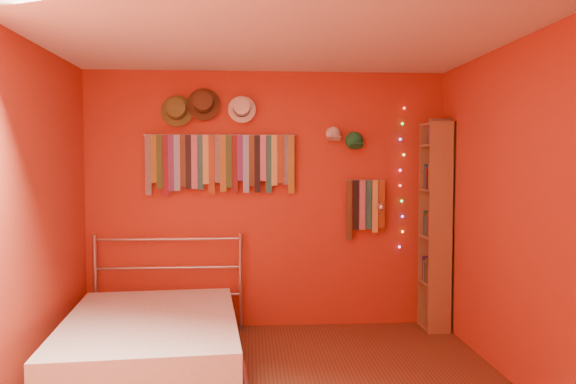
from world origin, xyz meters
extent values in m
cube|color=#AE1D1C|center=(0.00, 1.75, 1.25)|extent=(3.50, 0.02, 2.50)
cube|color=#AE1D1C|center=(1.75, 0.00, 1.25)|extent=(0.02, 3.50, 2.50)
cube|color=#AE1D1C|center=(-1.75, 0.00, 1.25)|extent=(0.02, 3.50, 2.50)
cube|color=white|center=(0.00, 0.00, 2.50)|extent=(3.50, 3.50, 0.02)
cylinder|color=#ADADB2|center=(-0.45, 1.70, 1.88)|extent=(1.45, 0.01, 0.01)
cube|color=#151251|center=(-1.14, 1.69, 1.59)|extent=(0.06, 0.01, 0.58)
cube|color=olive|center=(-1.08, 1.68, 1.65)|extent=(0.06, 0.01, 0.46)
cube|color=#28481C|center=(-1.03, 1.68, 1.62)|extent=(0.06, 0.01, 0.51)
cube|color=maroon|center=(-0.97, 1.69, 1.59)|extent=(0.06, 0.01, 0.59)
cube|color=#41165B|center=(-0.92, 1.68, 1.61)|extent=(0.06, 0.01, 0.54)
cube|color=#6B96BF|center=(-0.86, 1.68, 1.61)|extent=(0.06, 0.01, 0.53)
cube|color=#462C17|center=(-0.81, 1.69, 1.63)|extent=(0.06, 0.01, 0.49)
cube|color=black|center=(-0.75, 1.68, 1.62)|extent=(0.06, 0.01, 0.52)
cube|color=#A45269|center=(-0.70, 1.68, 1.62)|extent=(0.06, 0.01, 0.52)
cube|color=#195A55|center=(-0.64, 1.69, 1.62)|extent=(0.06, 0.01, 0.52)
cube|color=gold|center=(-0.59, 1.68, 1.65)|extent=(0.06, 0.01, 0.47)
cube|color=maroon|center=(-0.53, 1.68, 1.59)|extent=(0.06, 0.01, 0.57)
cube|color=#131755|center=(-0.48, 1.69, 1.65)|extent=(0.06, 0.01, 0.46)
cube|color=brown|center=(-0.42, 1.68, 1.61)|extent=(0.06, 0.01, 0.55)
cube|color=#27491D|center=(-0.37, 1.68, 1.63)|extent=(0.06, 0.01, 0.50)
cube|color=#5C120D|center=(-0.31, 1.69, 1.60)|extent=(0.06, 0.01, 0.56)
cube|color=#491C70|center=(-0.26, 1.68, 1.66)|extent=(0.06, 0.01, 0.44)
cube|color=#6F9EC6|center=(-0.20, 1.68, 1.60)|extent=(0.06, 0.01, 0.55)
cube|color=#4C3419|center=(-0.15, 1.69, 1.63)|extent=(0.06, 0.01, 0.49)
cube|color=black|center=(-0.09, 1.68, 1.60)|extent=(0.06, 0.01, 0.55)
cube|color=#BD5E81|center=(-0.04, 1.68, 1.66)|extent=(0.06, 0.01, 0.44)
cube|color=#1B5F5B|center=(0.02, 1.69, 1.60)|extent=(0.06, 0.01, 0.56)
cube|color=#C1B74D|center=(0.07, 1.68, 1.64)|extent=(0.06, 0.01, 0.49)
cube|color=maroon|center=(0.13, 1.68, 1.65)|extent=(0.06, 0.01, 0.46)
cube|color=navy|center=(0.18, 1.69, 1.64)|extent=(0.06, 0.01, 0.48)
cube|color=olive|center=(0.23, 1.68, 1.60)|extent=(0.06, 0.01, 0.56)
cylinder|color=#ADADB2|center=(0.96, 1.70, 1.44)|extent=(0.40, 0.01, 0.01)
cube|color=#452D17|center=(0.80, 1.69, 1.15)|extent=(0.06, 0.01, 0.59)
cube|color=black|center=(0.87, 1.68, 1.20)|extent=(0.06, 0.01, 0.49)
cube|color=#AA556F|center=(0.93, 1.68, 1.20)|extent=(0.06, 0.01, 0.49)
cube|color=#1B605C|center=(1.00, 1.69, 1.20)|extent=(0.06, 0.01, 0.48)
cube|color=tan|center=(1.06, 1.68, 1.19)|extent=(0.06, 0.01, 0.52)
cube|color=brown|center=(1.12, 1.68, 1.21)|extent=(0.06, 0.01, 0.47)
cylinder|color=brown|center=(-0.86, 1.69, 2.11)|extent=(0.31, 0.08, 0.30)
cylinder|color=brown|center=(-0.86, 1.64, 2.12)|extent=(0.18, 0.15, 0.20)
cylinder|color=#332314|center=(-0.86, 1.66, 2.11)|extent=(0.19, 0.06, 0.19)
cylinder|color=#4C311B|center=(-0.60, 1.69, 2.17)|extent=(0.32, 0.08, 0.31)
cylinder|color=#4C311B|center=(-0.60, 1.64, 2.18)|extent=(0.19, 0.16, 0.21)
cylinder|color=black|center=(-0.60, 1.66, 2.18)|extent=(0.19, 0.06, 0.19)
cylinder|color=silver|center=(-0.24, 1.69, 2.13)|extent=(0.27, 0.07, 0.26)
cylinder|color=silver|center=(-0.24, 1.64, 2.14)|extent=(0.16, 0.13, 0.17)
cylinder|color=black|center=(-0.24, 1.67, 2.13)|extent=(0.16, 0.05, 0.16)
ellipsoid|color=beige|center=(0.64, 1.70, 1.90)|extent=(0.16, 0.12, 0.16)
cube|color=beige|center=(0.64, 1.60, 1.85)|extent=(0.12, 0.09, 0.05)
ellipsoid|color=#1A783D|center=(0.85, 1.70, 1.83)|extent=(0.18, 0.13, 0.18)
cube|color=#1A783D|center=(0.85, 1.59, 1.78)|extent=(0.13, 0.09, 0.05)
sphere|color=#FF3333|center=(1.35, 1.71, 2.15)|extent=(0.02, 0.02, 0.02)
sphere|color=#33FF4C|center=(1.33, 1.71, 2.00)|extent=(0.02, 0.02, 0.02)
sphere|color=#4C66FF|center=(1.31, 1.71, 1.84)|extent=(0.02, 0.02, 0.02)
sphere|color=yellow|center=(1.35, 1.71, 1.69)|extent=(0.02, 0.02, 0.02)
sphere|color=#FF4CCC|center=(1.31, 1.71, 1.54)|extent=(0.02, 0.02, 0.02)
sphere|color=#FF3333|center=(1.31, 1.71, 1.39)|extent=(0.02, 0.02, 0.02)
sphere|color=#33FF4C|center=(1.33, 1.71, 1.23)|extent=(0.02, 0.02, 0.02)
sphere|color=#4C66FF|center=(1.34, 1.71, 1.08)|extent=(0.02, 0.02, 0.02)
sphere|color=yellow|center=(1.34, 1.71, 0.93)|extent=(0.02, 0.02, 0.02)
sphere|color=#FF4CCC|center=(1.32, 1.71, 0.78)|extent=(0.02, 0.02, 0.02)
cylinder|color=#ADADB2|center=(1.08, 1.73, 1.17)|extent=(0.03, 0.03, 0.03)
cylinder|color=#ADADB2|center=(1.08, 1.62, 1.20)|extent=(0.01, 0.23, 0.07)
sphere|color=white|center=(1.08, 1.50, 1.19)|extent=(0.06, 0.06, 0.06)
cube|color=olive|center=(1.62, 1.37, 1.00)|extent=(0.24, 0.02, 2.00)
cube|color=olive|center=(1.62, 1.69, 1.00)|extent=(0.24, 0.02, 2.00)
cube|color=olive|center=(1.74, 1.53, 1.00)|extent=(0.02, 0.34, 2.00)
cube|color=olive|center=(1.62, 1.53, 0.02)|extent=(0.24, 0.32, 0.02)
cube|color=olive|center=(1.62, 1.53, 0.45)|extent=(0.24, 0.32, 0.02)
cube|color=olive|center=(1.62, 1.53, 0.90)|extent=(0.24, 0.32, 0.02)
cube|color=olive|center=(1.62, 1.53, 1.35)|extent=(0.24, 0.32, 0.02)
cube|color=olive|center=(1.62, 1.53, 1.78)|extent=(0.24, 0.32, 0.02)
cube|color=olive|center=(1.62, 1.53, 1.98)|extent=(0.24, 0.32, 0.02)
cylinder|color=#ADADB2|center=(-1.64, 1.65, 0.47)|extent=(0.04, 0.04, 0.93)
cylinder|color=#ADADB2|center=(-0.26, 1.65, 0.47)|extent=(0.04, 0.04, 0.93)
cylinder|color=#ADADB2|center=(-0.95, 1.65, 0.34)|extent=(1.38, 0.02, 0.02)
cylinder|color=#ADADB2|center=(-0.95, 1.65, 0.61)|extent=(1.38, 0.02, 0.02)
cylinder|color=#ADADB2|center=(-0.95, 1.65, 0.89)|extent=(1.38, 0.02, 0.02)
cube|color=beige|center=(-0.95, 0.67, 0.22)|extent=(1.46, 1.97, 0.37)
cylinder|color=#ADADB2|center=(-1.64, 0.67, 0.20)|extent=(0.18, 1.87, 0.03)
cylinder|color=#ADADB2|center=(-0.26, 0.67, 0.20)|extent=(0.18, 1.87, 0.03)
camera|label=1|loc=(-0.17, -3.74, 1.63)|focal=35.00mm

